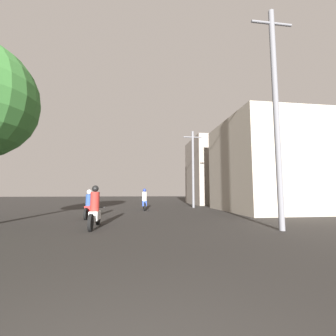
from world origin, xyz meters
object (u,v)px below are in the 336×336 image
utility_pole_near (276,111)px  utility_pole_far (193,167)px  motorcycle_white (95,211)px  motorcycle_red (89,206)px  building_right_far (216,172)px  motorcycle_blue (144,201)px  building_right_near (266,166)px

utility_pole_near → utility_pole_far: size_ratio=1.26×
utility_pole_far → motorcycle_white: bearing=-122.7°
motorcycle_white → motorcycle_red: (-0.84, 3.14, -0.05)m
utility_pole_near → building_right_far: bearing=77.4°
motorcycle_white → utility_pole_far: utility_pole_far is taller
motorcycle_red → utility_pole_far: (7.00, 6.45, 2.79)m
utility_pole_near → motorcycle_white: bearing=167.5°
motorcycle_white → motorcycle_blue: bearing=68.3°
motorcycle_red → utility_pole_far: utility_pole_far is taller
motorcycle_blue → building_right_near: 8.88m
utility_pole_near → utility_pole_far: 11.06m
building_right_near → utility_pole_far: 5.77m
motorcycle_red → motorcycle_white: bearing=-76.2°
building_right_near → building_right_far: building_right_far is taller
motorcycle_blue → utility_pole_far: bearing=22.4°
motorcycle_blue → building_right_far: bearing=39.0°
motorcycle_white → building_right_near: (10.32, 5.62, 2.45)m
utility_pole_near → utility_pole_far: bearing=91.5°
building_right_near → motorcycle_white: bearing=-151.4°
motorcycle_white → utility_pole_near: (6.44, -1.43, 3.60)m
building_right_near → building_right_far: (-0.30, 8.95, 0.35)m
motorcycle_red → utility_pole_near: 9.34m
motorcycle_white → utility_pole_near: utility_pole_near is taller
motorcycle_white → motorcycle_red: 3.26m
building_right_near → utility_pole_near: (-3.88, -7.05, 1.15)m
motorcycle_blue → building_right_near: (8.25, -2.18, 2.46)m
motorcycle_blue → utility_pole_near: 10.83m
motorcycle_red → utility_pole_near: (7.28, -4.57, 3.64)m
motorcycle_white → building_right_near: bearing=21.7°
motorcycle_blue → utility_pole_far: 5.25m
building_right_far → utility_pole_far: bearing=-127.8°
motorcycle_blue → building_right_far: building_right_far is taller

